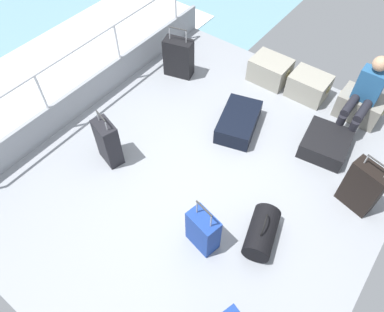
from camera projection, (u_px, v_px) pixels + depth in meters
name	position (u px, v px, depth m)	size (l,w,h in m)	color
ground_plane	(207.00, 174.00, 4.84)	(4.40, 5.20, 0.06)	gray
gunwale_port	(90.00, 93.00, 5.45)	(0.06, 5.20, 0.45)	gray
railing_port	(81.00, 62.00, 5.02)	(0.04, 4.20, 1.02)	silver
sea_wake	(40.00, 84.00, 6.43)	(12.00, 12.00, 0.01)	#6B99A8
cargo_crate_0	(270.00, 70.00, 5.83)	(0.63, 0.46, 0.38)	gray
cargo_crate_1	(309.00, 86.00, 5.60)	(0.61, 0.45, 0.38)	gray
cargo_crate_2	(360.00, 106.00, 5.32)	(0.65, 0.43, 0.38)	gray
passenger_seated	(365.00, 94.00, 4.94)	(0.34, 0.66, 1.08)	#26598C
suitcase_0	(108.00, 142.00, 4.70)	(0.39, 0.29, 0.82)	black
suitcase_2	(363.00, 187.00, 4.26)	(0.45, 0.30, 0.83)	black
suitcase_3	(179.00, 58.00, 5.83)	(0.50, 0.35, 0.84)	black
suitcase_4	(239.00, 122.00, 5.21)	(0.70, 0.92, 0.25)	black
suitcase_5	(325.00, 144.00, 4.97)	(0.67, 0.71, 0.24)	black
suitcase_6	(203.00, 231.00, 3.99)	(0.39, 0.28, 0.76)	navy
duffel_bag	(262.00, 232.00, 4.10)	(0.46, 0.65, 0.45)	black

